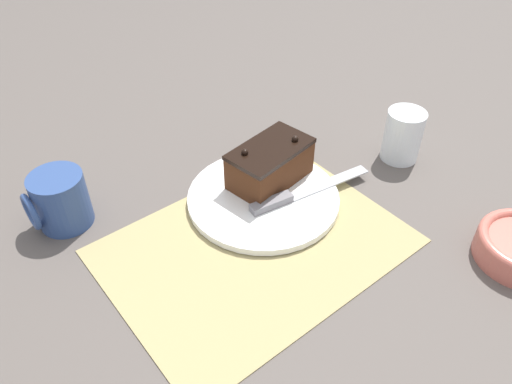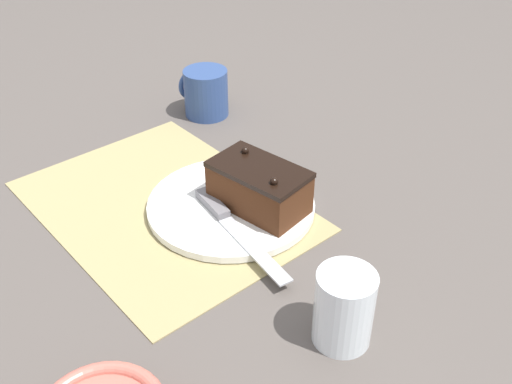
{
  "view_description": "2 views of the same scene",
  "coord_description": "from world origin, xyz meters",
  "px_view_note": "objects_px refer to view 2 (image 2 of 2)",
  "views": [
    {
      "loc": [
        0.35,
        0.43,
        0.58
      ],
      "look_at": [
        -0.04,
        -0.05,
        0.06
      ],
      "focal_mm": 35.0,
      "sensor_mm": 36.0,
      "label": 1
    },
    {
      "loc": [
        -0.68,
        0.4,
        0.57
      ],
      "look_at": [
        -0.1,
        -0.11,
        0.03
      ],
      "focal_mm": 42.0,
      "sensor_mm": 36.0,
      "label": 2
    }
  ],
  "objects_px": {
    "chocolate_cake": "(259,187)",
    "drinking_glass": "(344,308)",
    "cake_plate": "(231,205)",
    "coffee_mug": "(205,92)",
    "serving_knife": "(226,218)"
  },
  "relations": [
    {
      "from": "cake_plate",
      "to": "coffee_mug",
      "type": "relative_size",
      "value": 2.71
    },
    {
      "from": "cake_plate",
      "to": "drinking_glass",
      "type": "height_order",
      "value": "drinking_glass"
    },
    {
      "from": "cake_plate",
      "to": "serving_knife",
      "type": "height_order",
      "value": "serving_knife"
    },
    {
      "from": "coffee_mug",
      "to": "cake_plate",
      "type": "bearing_deg",
      "value": 149.82
    },
    {
      "from": "cake_plate",
      "to": "serving_knife",
      "type": "xyz_separation_m",
      "value": [
        -0.03,
        0.04,
        0.01
      ]
    },
    {
      "from": "chocolate_cake",
      "to": "drinking_glass",
      "type": "xyz_separation_m",
      "value": [
        -0.26,
        0.09,
        -0.0
      ]
    },
    {
      "from": "serving_knife",
      "to": "coffee_mug",
      "type": "xyz_separation_m",
      "value": [
        0.32,
        -0.21,
        0.03
      ]
    },
    {
      "from": "serving_knife",
      "to": "drinking_glass",
      "type": "distance_m",
      "value": 0.26
    },
    {
      "from": "cake_plate",
      "to": "chocolate_cake",
      "type": "bearing_deg",
      "value": -144.24
    },
    {
      "from": "chocolate_cake",
      "to": "drinking_glass",
      "type": "relative_size",
      "value": 1.59
    },
    {
      "from": "coffee_mug",
      "to": "serving_knife",
      "type": "bearing_deg",
      "value": 147.5
    },
    {
      "from": "cake_plate",
      "to": "chocolate_cake",
      "type": "relative_size",
      "value": 1.65
    },
    {
      "from": "drinking_glass",
      "to": "coffee_mug",
      "type": "bearing_deg",
      "value": -21.67
    },
    {
      "from": "drinking_glass",
      "to": "coffee_mug",
      "type": "relative_size",
      "value": 1.03
    },
    {
      "from": "chocolate_cake",
      "to": "drinking_glass",
      "type": "bearing_deg",
      "value": 160.79
    }
  ]
}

